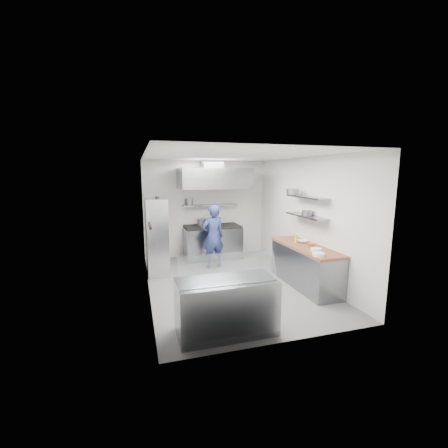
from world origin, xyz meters
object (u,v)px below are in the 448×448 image
object	(u,v)px
gas_range	(213,243)
wire_rack	(157,236)
chef	(213,237)
display_case	(226,307)

from	to	relation	value
gas_range	wire_rack	distance (m)	1.93
chef	wire_rack	distance (m)	1.43
wire_rack	gas_range	bearing A→B (deg)	29.31
chef	display_case	size ratio (longest dim) A/B	1.10
wire_rack	display_case	size ratio (longest dim) A/B	1.23
wire_rack	display_case	distance (m)	3.32
display_case	gas_range	bearing A→B (deg)	78.45
gas_range	chef	size ratio (longest dim) A/B	0.97
chef	gas_range	bearing A→B (deg)	-111.60
gas_range	display_case	world-z (taller)	gas_range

